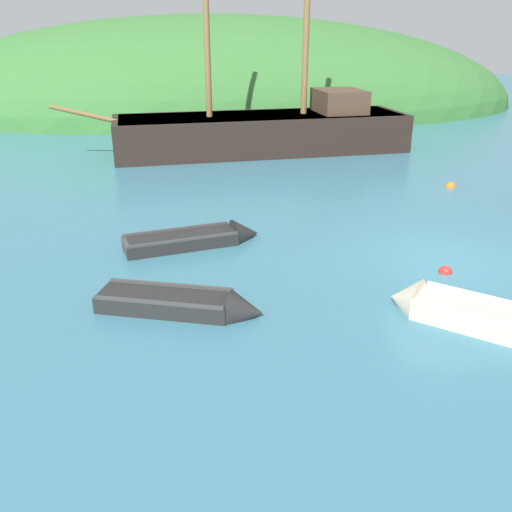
{
  "coord_description": "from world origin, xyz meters",
  "views": [
    {
      "loc": [
        -6.56,
        -12.64,
        5.78
      ],
      "look_at": [
        -5.11,
        0.27,
        0.3
      ],
      "focal_mm": 38.18,
      "sensor_mm": 36.0,
      "label": 1
    }
  ],
  "objects": [
    {
      "name": "buoy_orange",
      "position": [
        3.32,
        7.04,
        0.0
      ],
      "size": [
        0.41,
        0.41,
        0.41
      ],
      "primitive_type": "sphere",
      "color": "orange",
      "rests_on": "ground"
    },
    {
      "name": "shore_hill",
      "position": [
        -4.84,
        31.74,
        0.0
      ],
      "size": [
        47.26,
        24.82,
        13.43
      ],
      "primitive_type": "ellipsoid",
      "color": "#387033",
      "rests_on": "ground"
    },
    {
      "name": "rowboat_portside",
      "position": [
        -6.51,
        2.05,
        0.12
      ],
      "size": [
        4.05,
        1.95,
        0.97
      ],
      "rotation": [
        0.0,
        0.0,
        0.25
      ],
      "color": "black",
      "rests_on": "ground"
    },
    {
      "name": "rowboat_near_dock",
      "position": [
        -1.24,
        -2.89,
        0.15
      ],
      "size": [
        3.05,
        2.8,
        1.1
      ],
      "rotation": [
        0.0,
        0.0,
        2.45
      ],
      "color": "beige",
      "rests_on": "ground"
    },
    {
      "name": "buoy_red",
      "position": [
        -0.34,
        -0.63,
        0.0
      ],
      "size": [
        0.35,
        0.35,
        0.35
      ],
      "primitive_type": "sphere",
      "color": "red",
      "rests_on": "ground"
    },
    {
      "name": "ground_plane",
      "position": [
        0.0,
        0.0,
        0.0
      ],
      "size": [
        120.0,
        120.0,
        0.0
      ],
      "primitive_type": "plane",
      "color": "teal"
    },
    {
      "name": "sailing_ship",
      "position": [
        -3.08,
        14.43,
        0.67
      ],
      "size": [
        17.1,
        5.44,
        11.44
      ],
      "rotation": [
        0.0,
        0.0,
        3.25
      ],
      "color": "black",
      "rests_on": "ground"
    },
    {
      "name": "rowboat_far",
      "position": [
        -6.88,
        -1.98,
        0.13
      ],
      "size": [
        3.79,
        1.96,
        0.91
      ],
      "rotation": [
        0.0,
        0.0,
        5.99
      ],
      "color": "black",
      "rests_on": "ground"
    }
  ]
}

